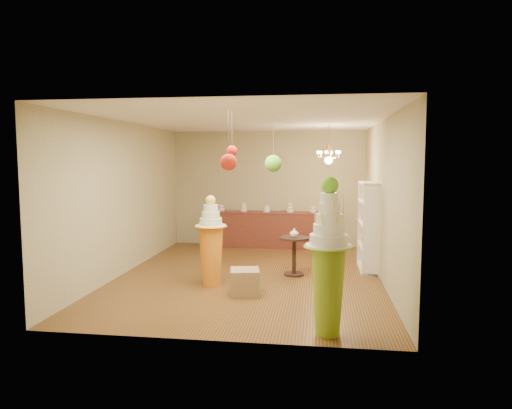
# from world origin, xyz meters

# --- Properties ---
(floor) EXTENTS (6.50, 6.50, 0.00)m
(floor) POSITION_xyz_m (0.00, 0.00, 0.00)
(floor) COLOR #563817
(floor) RESTS_ON ground
(ceiling) EXTENTS (6.50, 6.50, 0.00)m
(ceiling) POSITION_xyz_m (0.00, 0.00, 3.00)
(ceiling) COLOR white
(ceiling) RESTS_ON ground
(wall_back) EXTENTS (5.00, 0.04, 3.00)m
(wall_back) POSITION_xyz_m (0.00, 3.25, 1.50)
(wall_back) COLOR tan
(wall_back) RESTS_ON ground
(wall_front) EXTENTS (5.00, 0.04, 3.00)m
(wall_front) POSITION_xyz_m (0.00, -3.25, 1.50)
(wall_front) COLOR tan
(wall_front) RESTS_ON ground
(wall_left) EXTENTS (0.04, 6.50, 3.00)m
(wall_left) POSITION_xyz_m (-2.50, 0.00, 1.50)
(wall_left) COLOR tan
(wall_left) RESTS_ON ground
(wall_right) EXTENTS (0.04, 6.50, 3.00)m
(wall_right) POSITION_xyz_m (2.50, 0.00, 1.50)
(wall_right) COLOR tan
(wall_right) RESTS_ON ground
(pedestal_green) EXTENTS (0.70, 0.70, 2.04)m
(pedestal_green) POSITION_xyz_m (1.45, -2.85, 0.85)
(pedestal_green) COLOR #88AB25
(pedestal_green) RESTS_ON floor
(pedestal_orange) EXTENTS (0.57, 0.57, 1.63)m
(pedestal_orange) POSITION_xyz_m (-0.57, -0.78, 0.68)
(pedestal_orange) COLOR orange
(pedestal_orange) RESTS_ON floor
(burlap_riser) EXTENTS (0.56, 0.56, 0.43)m
(burlap_riser) POSITION_xyz_m (0.11, -1.25, 0.22)
(burlap_riser) COLOR #8D724D
(burlap_riser) RESTS_ON floor
(sideboard) EXTENTS (3.04, 0.54, 1.16)m
(sideboard) POSITION_xyz_m (0.00, 2.97, 0.48)
(sideboard) COLOR #5A261C
(sideboard) RESTS_ON floor
(shelving_unit) EXTENTS (0.33, 1.20, 1.80)m
(shelving_unit) POSITION_xyz_m (2.34, 0.80, 0.90)
(shelving_unit) COLOR silver
(shelving_unit) RESTS_ON floor
(round_table) EXTENTS (0.78, 0.78, 0.76)m
(round_table) POSITION_xyz_m (0.86, 0.16, 0.49)
(round_table) COLOR black
(round_table) RESTS_ON floor
(vase) EXTENTS (0.17, 0.17, 0.18)m
(vase) POSITION_xyz_m (0.86, 0.16, 0.84)
(vase) COLOR silver
(vase) RESTS_ON round_table
(pom_red_left) EXTENTS (0.23, 0.23, 0.90)m
(pom_red_left) POSITION_xyz_m (0.06, -2.34, 2.22)
(pom_red_left) COLOR #463B33
(pom_red_left) RESTS_ON ceiling
(pom_green_mid) EXTENTS (0.28, 0.28, 0.95)m
(pom_green_mid) POSITION_xyz_m (0.57, -1.13, 2.20)
(pom_green_mid) COLOR #463B33
(pom_green_mid) RESTS_ON ceiling
(pom_red_right) EXTENTS (0.15, 0.15, 0.69)m
(pom_red_right) POSITION_xyz_m (0.06, -2.07, 2.39)
(pom_red_right) COLOR #463B33
(pom_red_right) RESTS_ON ceiling
(chandelier) EXTENTS (0.68, 0.68, 0.85)m
(chandelier) POSITION_xyz_m (1.53, 1.42, 2.30)
(chandelier) COLOR #E7A751
(chandelier) RESTS_ON ceiling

